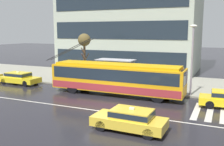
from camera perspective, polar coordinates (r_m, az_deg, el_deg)
The scene contains 17 objects.
ground_plane at distance 20.04m, azimuth -2.16°, elevation -7.26°, with size 160.00×160.00×0.00m, color #232128.
sidewalk_slab at distance 29.41m, azimuth 6.70°, elevation -1.86°, with size 80.00×10.00×0.14m, color gray.
crosswalk_stripe_edge_near at distance 19.84m, azimuth 18.10°, elevation -7.88°, with size 0.44×4.40×0.01m, color beige.
crosswalk_stripe_inner_a at distance 19.78m, azimuth 20.71°, elevation -8.08°, with size 0.44×4.40×0.01m, color beige.
crosswalk_stripe_center at distance 19.77m, azimuth 23.34°, elevation -8.25°, with size 0.44×4.40×0.01m, color beige.
lane_centre_line at distance 19.02m, azimuth -3.76°, elevation -8.18°, with size 72.00×0.14×0.01m, color silver.
trolleybus at distance 23.17m, azimuth 0.92°, elevation -1.05°, with size 13.39×2.51×5.01m.
taxi_oncoming_near at distance 15.14m, azimuth 3.98°, elevation -10.01°, with size 4.31×1.87×1.39m.
taxi_queued_behind_bus at distance 29.82m, azimuth -19.75°, elevation -0.95°, with size 4.60×1.87×1.39m.
bus_shelter at distance 26.92m, azimuth 0.98°, elevation 1.68°, with size 3.91×1.85×2.66m.
pedestrian_at_shelter at distance 28.42m, azimuth -1.43°, elevation 1.18°, with size 1.16×1.16×2.00m.
pedestrian_approaching_curb at distance 24.51m, azimuth 13.46°, elevation -1.78°, with size 0.41×0.41×1.65m.
pedestrian_walking_past at distance 27.23m, azimuth -1.22°, elevation 0.80°, with size 1.36×1.36×1.96m.
pedestrian_waiting_by_pole at distance 27.64m, azimuth 0.98°, elevation 0.99°, with size 1.54×1.54×1.93m.
street_lamp at distance 23.24m, azimuth 17.24°, elevation 4.10°, with size 0.60×0.32×6.08m.
street_tree_bare at distance 29.31m, azimuth -6.12°, elevation 6.80°, with size 1.41×2.37×5.28m.
office_tower_corner_left at distance 39.23m, azimuth 4.29°, elevation 14.90°, with size 19.41×12.12×19.17m.
Camera 1 is at (8.45, -17.27, 5.67)m, focal length 41.57 mm.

